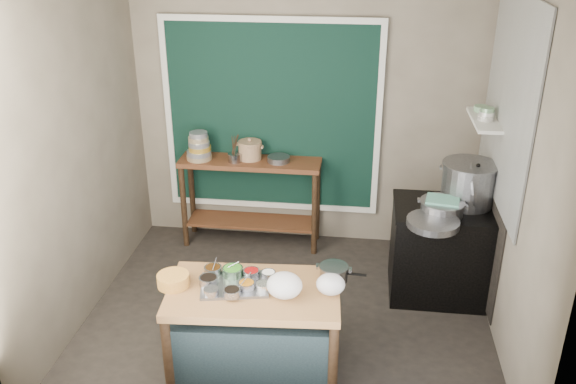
# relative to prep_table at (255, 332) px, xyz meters

# --- Properties ---
(floor) EXTENTS (3.50, 3.00, 0.02)m
(floor) POSITION_rel_prep_table_xyz_m (0.15, 0.75, -0.39)
(floor) COLOR #2B2520
(floor) RESTS_ON ground
(back_wall) EXTENTS (3.50, 0.02, 2.80)m
(back_wall) POSITION_rel_prep_table_xyz_m (0.15, 2.26, 1.02)
(back_wall) COLOR #756A5A
(back_wall) RESTS_ON floor
(left_wall) EXTENTS (0.02, 3.00, 2.80)m
(left_wall) POSITION_rel_prep_table_xyz_m (-1.61, 0.75, 1.02)
(left_wall) COLOR #756A5A
(left_wall) RESTS_ON floor
(right_wall) EXTENTS (0.02, 3.00, 2.80)m
(right_wall) POSITION_rel_prep_table_xyz_m (1.91, 0.75, 1.02)
(right_wall) COLOR #756A5A
(right_wall) RESTS_ON floor
(curtain_panel) EXTENTS (2.10, 0.02, 1.90)m
(curtain_panel) POSITION_rel_prep_table_xyz_m (-0.20, 2.22, 0.98)
(curtain_panel) COLOR black
(curtain_panel) RESTS_ON back_wall
(curtain_frame) EXTENTS (2.22, 0.03, 2.02)m
(curtain_frame) POSITION_rel_prep_table_xyz_m (-0.20, 2.21, 0.98)
(curtain_frame) COLOR beige
(curtain_frame) RESTS_ON back_wall
(tile_panel) EXTENTS (0.02, 1.70, 1.70)m
(tile_panel) POSITION_rel_prep_table_xyz_m (1.89, 1.30, 1.48)
(tile_panel) COLOR #B2B2AA
(tile_panel) RESTS_ON right_wall
(soot_patch) EXTENTS (0.01, 1.30, 1.30)m
(soot_patch) POSITION_rel_prep_table_xyz_m (1.89, 1.40, 0.32)
(soot_patch) COLOR black
(soot_patch) RESTS_ON right_wall
(wall_shelf) EXTENTS (0.22, 0.70, 0.03)m
(wall_shelf) POSITION_rel_prep_table_xyz_m (1.78, 1.60, 1.23)
(wall_shelf) COLOR beige
(wall_shelf) RESTS_ON right_wall
(prep_table) EXTENTS (1.30, 0.81, 0.75)m
(prep_table) POSITION_rel_prep_table_xyz_m (0.00, 0.00, 0.00)
(prep_table) COLOR olive
(prep_table) RESTS_ON floor
(back_counter) EXTENTS (1.45, 0.40, 0.95)m
(back_counter) POSITION_rel_prep_table_xyz_m (-0.40, 2.03, 0.10)
(back_counter) COLOR #582C19
(back_counter) RESTS_ON floor
(stove_block) EXTENTS (0.90, 0.68, 0.85)m
(stove_block) POSITION_rel_prep_table_xyz_m (1.50, 1.30, 0.05)
(stove_block) COLOR black
(stove_block) RESTS_ON floor
(stove_top) EXTENTS (0.92, 0.69, 0.03)m
(stove_top) POSITION_rel_prep_table_xyz_m (1.50, 1.30, 0.49)
(stove_top) COLOR black
(stove_top) RESTS_ON stove_block
(condiment_tray) EXTENTS (0.55, 0.44, 0.02)m
(condiment_tray) POSITION_rel_prep_table_xyz_m (-0.14, 0.02, 0.39)
(condiment_tray) COLOR gray
(condiment_tray) RESTS_ON prep_table
(condiment_bowls) EXTENTS (0.55, 0.41, 0.06)m
(condiment_bowls) POSITION_rel_prep_table_xyz_m (-0.16, 0.05, 0.42)
(condiment_bowls) COLOR gray
(condiment_bowls) RESTS_ON condiment_tray
(yellow_basin) EXTENTS (0.29, 0.29, 0.09)m
(yellow_basin) POSITION_rel_prep_table_xyz_m (-0.59, -0.02, 0.42)
(yellow_basin) COLOR #D08641
(yellow_basin) RESTS_ON prep_table
(saucepan) EXTENTS (0.24, 0.24, 0.12)m
(saucepan) POSITION_rel_prep_table_xyz_m (0.57, 0.20, 0.44)
(saucepan) COLOR gray
(saucepan) RESTS_ON prep_table
(plastic_bag_a) EXTENTS (0.31, 0.29, 0.19)m
(plastic_bag_a) POSITION_rel_prep_table_xyz_m (0.24, -0.06, 0.47)
(plastic_bag_a) COLOR white
(plastic_bag_a) RESTS_ON prep_table
(plastic_bag_b) EXTENTS (0.21, 0.18, 0.16)m
(plastic_bag_b) POSITION_rel_prep_table_xyz_m (0.56, 0.02, 0.45)
(plastic_bag_b) COLOR white
(plastic_bag_b) RESTS_ON prep_table
(bowl_stack) EXTENTS (0.26, 0.26, 0.29)m
(bowl_stack) POSITION_rel_prep_table_xyz_m (-0.91, 1.99, 0.70)
(bowl_stack) COLOR tan
(bowl_stack) RESTS_ON back_counter
(utensil_cup) EXTENTS (0.17, 0.17, 0.09)m
(utensil_cup) POSITION_rel_prep_table_xyz_m (-0.54, 1.97, 0.62)
(utensil_cup) COLOR gray
(utensil_cup) RESTS_ON back_counter
(ceramic_crock) EXTENTS (0.30, 0.30, 0.17)m
(ceramic_crock) POSITION_rel_prep_table_xyz_m (-0.40, 2.07, 0.66)
(ceramic_crock) COLOR #957351
(ceramic_crock) RESTS_ON back_counter
(wide_bowl) EXTENTS (0.29, 0.29, 0.06)m
(wide_bowl) POSITION_rel_prep_table_xyz_m (-0.10, 2.02, 0.60)
(wide_bowl) COLOR gray
(wide_bowl) RESTS_ON back_counter
(stock_pot) EXTENTS (0.53, 0.53, 0.39)m
(stock_pot) POSITION_rel_prep_table_xyz_m (1.68, 1.40, 0.70)
(stock_pot) COLOR gray
(stock_pot) RESTS_ON stove_top
(pot_lid) EXTENTS (0.17, 0.43, 0.41)m
(pot_lid) POSITION_rel_prep_table_xyz_m (1.71, 1.34, 0.71)
(pot_lid) COLOR gray
(pot_lid) RESTS_ON stove_top
(steamer) EXTENTS (0.46, 0.46, 0.13)m
(steamer) POSITION_rel_prep_table_xyz_m (1.44, 1.15, 0.57)
(steamer) COLOR gray
(steamer) RESTS_ON stove_top
(green_cloth) EXTENTS (0.31, 0.26, 0.02)m
(green_cloth) POSITION_rel_prep_table_xyz_m (1.44, 1.15, 0.64)
(green_cloth) COLOR #60AA93
(green_cloth) RESTS_ON steamer
(shallow_pan) EXTENTS (0.56, 0.56, 0.06)m
(shallow_pan) POSITION_rel_prep_table_xyz_m (1.35, 0.92, 0.53)
(shallow_pan) COLOR gray
(shallow_pan) RESTS_ON stove_top
(shelf_bowl_stack) EXTENTS (0.14, 0.14, 0.11)m
(shelf_bowl_stack) POSITION_rel_prep_table_xyz_m (1.78, 1.56, 1.29)
(shelf_bowl_stack) COLOR silver
(shelf_bowl_stack) RESTS_ON wall_shelf
(shelf_bowl_green) EXTENTS (0.17, 0.17, 0.05)m
(shelf_bowl_green) POSITION_rel_prep_table_xyz_m (1.78, 1.81, 1.26)
(shelf_bowl_green) COLOR gray
(shelf_bowl_green) RESTS_ON wall_shelf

